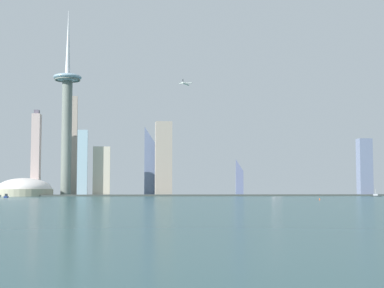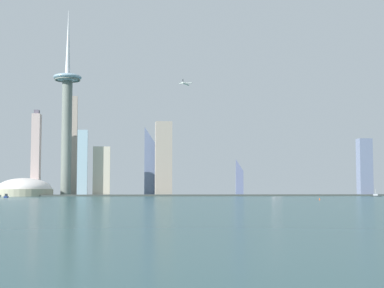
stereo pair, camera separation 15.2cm
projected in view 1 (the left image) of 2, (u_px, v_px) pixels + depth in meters
name	position (u px, v px, depth m)	size (l,w,h in m)	color
ground_plane	(342.00, 206.00, 395.19)	(6000.00, 6000.00, 0.00)	#284B4D
waterfront_pier	(216.00, 195.00, 924.53)	(846.27, 41.01, 2.52)	#434A46
observation_tower	(67.00, 109.00, 947.02)	(46.05, 46.05, 308.06)	slate
stadium_dome	(24.00, 190.00, 902.95)	(87.94, 87.94, 33.99)	#A4A086
skyscraper_1	(277.00, 178.00, 1026.87)	(12.30, 21.63, 61.46)	#C4AFB6
skyscraper_2	(102.00, 171.00, 936.52)	(27.33, 14.49, 79.31)	beige
skyscraper_3	(365.00, 167.00, 957.85)	(22.10, 17.32, 94.18)	slate
skyscraper_4	(150.00, 144.00, 1005.62)	(20.67, 13.49, 201.86)	slate
skyscraper_5	(36.00, 154.00, 939.46)	(13.04, 23.95, 138.99)	beige
skyscraper_6	(239.00, 149.00, 1010.64)	(13.19, 17.06, 161.88)	#707AA4
skyscraper_7	(73.00, 146.00, 995.95)	(15.36, 18.36, 169.89)	#B1A193
skyscraper_8	(164.00, 159.00, 960.07)	(27.14, 23.53, 122.10)	#A79B8C
skyscraper_9	(82.00, 163.00, 919.98)	(15.75, 13.46, 104.53)	#A2C2D1
boat_0	(6.00, 196.00, 759.15)	(4.90, 15.85, 10.59)	#2A408E
boat_1	(376.00, 196.00, 863.33)	(15.79, 12.95, 10.71)	#212A2E
channel_buoy_0	(320.00, 199.00, 602.12)	(1.24, 1.24, 2.67)	#E54C19
airplane	(186.00, 84.00, 957.80)	(21.38, 24.20, 7.41)	silver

